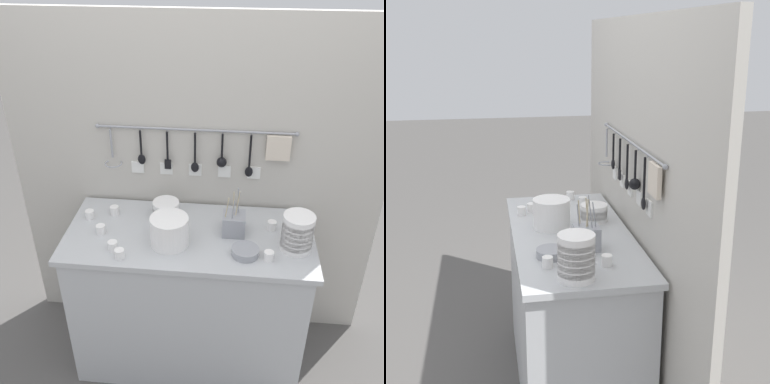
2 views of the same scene
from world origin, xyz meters
TOP-DOWN VIEW (x-y plane):
  - ground_plane at (0.00, 0.00)m, footprint 20.00×20.00m
  - counter at (0.00, 0.00)m, footprint 1.30×0.60m
  - back_wall at (0.00, 0.33)m, footprint 2.10×0.11m
  - bowl_stack_short_front at (-0.15, 0.15)m, footprint 0.15×0.15m
  - bowl_stack_tall_left at (0.54, -0.07)m, footprint 0.16×0.16m
  - plate_stack at (-0.09, -0.09)m, footprint 0.19×0.19m
  - steel_mixing_bowl at (0.29, -0.14)m, footprint 0.14×0.14m
  - cutlery_caddy at (0.23, 0.04)m, footprint 0.12×0.12m
  - cup_edge_near at (-0.56, 0.09)m, footprint 0.05×0.05m
  - cup_front_right at (-0.43, 0.14)m, footprint 0.05×0.05m
  - cup_front_left at (-0.32, -0.23)m, footprint 0.05×0.05m
  - cup_back_left at (0.43, 0.09)m, footprint 0.05×0.05m
  - cup_mid_row at (-0.36, -0.17)m, footprint 0.05×0.05m
  - cup_centre at (0.40, -0.17)m, footprint 0.05×0.05m
  - cup_back_right at (-0.46, -0.04)m, footprint 0.05×0.05m

SIDE VIEW (x-z plane):
  - ground_plane at x=0.00m, z-range 0.00..0.00m
  - counter at x=0.00m, z-range 0.00..0.91m
  - steel_mixing_bowl at x=0.29m, z-range 0.91..0.94m
  - cup_edge_near at x=-0.56m, z-range 0.91..0.96m
  - cup_front_right at x=-0.43m, z-range 0.91..0.96m
  - cup_front_left at x=-0.32m, z-range 0.91..0.96m
  - cup_back_left at x=0.43m, z-range 0.91..0.96m
  - cup_mid_row at x=-0.36m, z-range 0.91..0.96m
  - cup_centre at x=0.40m, z-range 0.91..0.96m
  - cup_back_right at x=-0.46m, z-range 0.91..0.96m
  - bowl_stack_short_front at x=-0.15m, z-range 0.91..1.00m
  - cutlery_caddy at x=0.23m, z-range 0.83..1.10m
  - plate_stack at x=-0.09m, z-range 0.91..1.06m
  - back_wall at x=0.00m, z-range 0.00..1.97m
  - bowl_stack_tall_left at x=0.54m, z-range 0.91..1.10m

